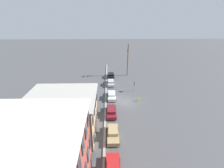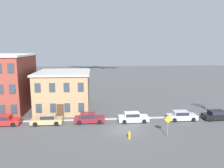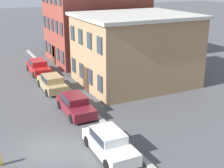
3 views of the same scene
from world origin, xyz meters
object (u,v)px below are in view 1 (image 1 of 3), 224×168
at_px(utility_pole, 128,59).
at_px(car_tan, 113,133).
at_px(fire_hydrant, 139,99).
at_px(car_maroon, 111,111).
at_px(caution_sign, 134,85).
at_px(car_white, 112,95).
at_px(car_silver, 111,82).
at_px(car_black, 111,75).

bearing_deg(utility_pole, car_tan, 168.81).
relative_size(car_tan, utility_pole, 0.44).
distance_m(car_tan, fire_hydrant, 12.47).
height_order(car_maroon, caution_sign, caution_sign).
bearing_deg(car_white, fire_hydrant, -104.09).
distance_m(caution_sign, utility_pole, 12.00).
relative_size(car_tan, car_maroon, 1.00).
xyz_separation_m(car_tan, caution_sign, (15.70, -5.78, 1.10)).
bearing_deg(utility_pole, car_maroon, 165.39).
height_order(car_white, caution_sign, caution_sign).
distance_m(car_maroon, utility_pole, 22.40).
bearing_deg(fire_hydrant, car_white, 75.91).
distance_m(car_white, car_silver, 7.47).
xyz_separation_m(car_maroon, car_white, (6.46, -0.20, 0.00)).
xyz_separation_m(car_white, car_black, (13.02, -0.09, 0.00)).
xyz_separation_m(car_black, utility_pole, (1.69, -5.23, 4.81)).
bearing_deg(car_maroon, car_tan, -178.46).
xyz_separation_m(car_tan, car_silver, (19.86, 0.06, 0.00)).
height_order(car_white, fire_hydrant, car_white).
height_order(car_tan, car_maroon, same).
xyz_separation_m(car_silver, car_black, (5.56, -0.19, 0.00)).
bearing_deg(car_black, car_tan, 179.71).
height_order(car_black, fire_hydrant, car_black).
distance_m(car_tan, caution_sign, 16.77).
relative_size(car_tan, fire_hydrant, 4.58).
relative_size(car_white, caution_sign, 1.60).
height_order(car_silver, caution_sign, caution_sign).
height_order(car_tan, car_black, same).
xyz_separation_m(car_black, fire_hydrant, (-14.54, -5.97, -0.27)).
distance_m(car_tan, utility_pole, 28.05).
relative_size(car_maroon, caution_sign, 1.60).
bearing_deg(fire_hydrant, car_silver, 34.44).
bearing_deg(utility_pole, car_white, 160.12).
distance_m(car_maroon, car_black, 19.49).
xyz_separation_m(utility_pole, fire_hydrant, (-16.23, -0.74, -5.07)).
bearing_deg(car_black, caution_sign, -149.80).
distance_m(car_white, caution_sign, 6.72).
relative_size(car_black, fire_hydrant, 4.58).
distance_m(caution_sign, fire_hydrant, 5.03).
bearing_deg(car_white, car_silver, 0.77).
xyz_separation_m(car_white, caution_sign, (3.31, -5.74, 1.10)).
relative_size(car_white, car_black, 1.00).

